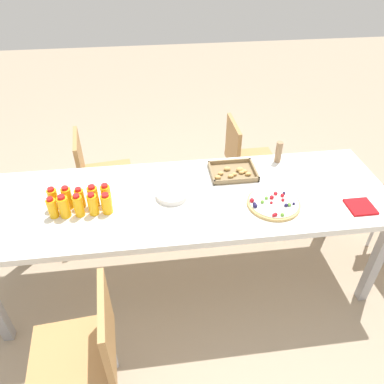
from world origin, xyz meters
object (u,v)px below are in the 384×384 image
at_px(party_table, 187,204).
at_px(chair_near_left, 86,349).
at_px(juice_bottle_3, 93,204).
at_px(juice_bottle_5, 53,199).
at_px(juice_bottle_1, 64,207).
at_px(juice_bottle_8, 93,196).
at_px(juice_bottle_0, 52,208).
at_px(napkin_stack, 361,207).
at_px(cardboard_tube, 279,152).
at_px(juice_bottle_6, 67,198).
at_px(juice_bottle_9, 106,195).
at_px(juice_bottle_2, 78,206).
at_px(chair_far_left, 98,173).
at_px(snack_tray, 233,172).
at_px(fruit_pizza, 273,203).
at_px(juice_bottle_7, 80,198).
at_px(juice_bottle_4, 107,204).
at_px(chair_far_right, 245,158).
at_px(plate_stack, 172,194).

bearing_deg(party_table, chair_near_left, -126.62).
bearing_deg(juice_bottle_3, juice_bottle_5, 160.51).
bearing_deg(juice_bottle_5, juice_bottle_1, -49.18).
bearing_deg(juice_bottle_8, juice_bottle_0, -161.97).
relative_size(napkin_stack, cardboard_tube, 0.98).
distance_m(juice_bottle_3, juice_bottle_6, 0.17).
bearing_deg(juice_bottle_9, party_table, 0.91).
bearing_deg(juice_bottle_2, juice_bottle_8, 46.11).
relative_size(chair_far_left, juice_bottle_1, 5.76).
bearing_deg(napkin_stack, juice_bottle_9, 171.18).
bearing_deg(juice_bottle_6, juice_bottle_2, -48.13).
bearing_deg(napkin_stack, cardboard_tube, 120.90).
bearing_deg(juice_bottle_8, juice_bottle_6, 179.32).
xyz_separation_m(juice_bottle_0, snack_tray, (1.10, 0.29, -0.05)).
bearing_deg(juice_bottle_5, chair_near_left, -75.14).
bearing_deg(cardboard_tube, juice_bottle_8, -165.08).
bearing_deg(juice_bottle_2, fruit_pizza, -2.82).
relative_size(juice_bottle_7, snack_tray, 0.44).
height_order(juice_bottle_1, juice_bottle_5, same).
relative_size(juice_bottle_3, snack_tray, 0.48).
xyz_separation_m(juice_bottle_4, juice_bottle_8, (-0.08, 0.07, 0.00)).
distance_m(juice_bottle_1, juice_bottle_7, 0.11).
relative_size(chair_far_right, snack_tray, 2.76).
bearing_deg(plate_stack, chair_far_left, 127.22).
height_order(fruit_pizza, plate_stack, fruit_pizza).
bearing_deg(chair_far_left, cardboard_tube, 65.85).
relative_size(juice_bottle_0, juice_bottle_7, 0.99).
xyz_separation_m(chair_far_left, juice_bottle_6, (-0.07, -0.73, 0.32)).
xyz_separation_m(juice_bottle_7, fruit_pizza, (1.12, -0.13, -0.05)).
height_order(juice_bottle_2, juice_bottle_5, juice_bottle_2).
height_order(chair_far_left, juice_bottle_4, juice_bottle_4).
bearing_deg(juice_bottle_1, juice_bottle_3, -0.22).
xyz_separation_m(juice_bottle_3, plate_stack, (0.46, 0.10, -0.05)).
relative_size(juice_bottle_2, plate_stack, 0.74).
height_order(juice_bottle_9, snack_tray, juice_bottle_9).
relative_size(juice_bottle_0, cardboard_tube, 0.87).
relative_size(juice_bottle_2, napkin_stack, 0.97).
height_order(juice_bottle_6, napkin_stack, juice_bottle_6).
bearing_deg(plate_stack, chair_far_right, 48.96).
xyz_separation_m(chair_far_right, juice_bottle_6, (-1.28, -0.79, 0.32)).
bearing_deg(juice_bottle_1, fruit_pizza, -2.73).
bearing_deg(party_table, chair_far_left, 131.16).
distance_m(juice_bottle_2, juice_bottle_3, 0.08).
distance_m(party_table, juice_bottle_8, 0.57).
xyz_separation_m(party_table, chair_far_left, (-0.63, 0.72, -0.19)).
height_order(juice_bottle_1, juice_bottle_7, juice_bottle_1).
height_order(chair_far_left, juice_bottle_8, juice_bottle_8).
relative_size(party_table, juice_bottle_2, 17.28).
xyz_separation_m(juice_bottle_0, cardboard_tube, (1.44, 0.40, 0.01)).
distance_m(fruit_pizza, napkin_stack, 0.51).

